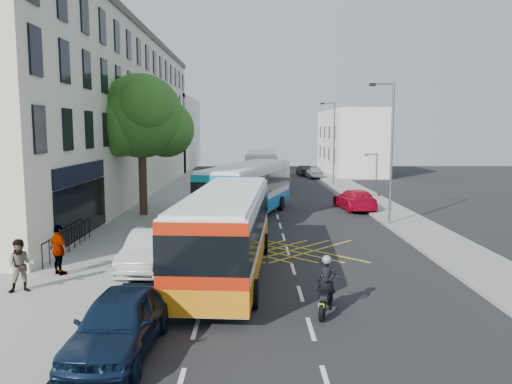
{
  "coord_description": "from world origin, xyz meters",
  "views": [
    {
      "loc": [
        -1.63,
        -16.25,
        5.48
      ],
      "look_at": [
        -1.41,
        10.13,
        2.2
      ],
      "focal_mm": 35.0,
      "sensor_mm": 36.0,
      "label": 1
    }
  ],
  "objects_px": {
    "bus_near": "(227,230)",
    "bus_mid": "(248,190)",
    "bus_far": "(261,168)",
    "distant_car_silver": "(314,172)",
    "red_hatchback": "(355,199)",
    "distant_car_grey": "(268,170)",
    "pedestrian_near": "(21,266)",
    "distant_car_dark": "(304,170)",
    "lamp_near": "(390,145)",
    "parked_car_silver": "(152,250)",
    "pedestrian_far": "(59,250)",
    "motorbike": "(326,286)",
    "street_tree": "(141,117)",
    "lamp_far": "(333,139)",
    "parked_car_blue": "(119,323)"
  },
  "relations": [
    {
      "from": "red_hatchback",
      "to": "distant_car_dark",
      "type": "distance_m",
      "value": 26.22
    },
    {
      "from": "bus_mid",
      "to": "motorbike",
      "type": "height_order",
      "value": "bus_mid"
    },
    {
      "from": "distant_car_dark",
      "to": "bus_near",
      "type": "bearing_deg",
      "value": 72.88
    },
    {
      "from": "bus_mid",
      "to": "parked_car_blue",
      "type": "height_order",
      "value": "bus_mid"
    },
    {
      "from": "lamp_near",
      "to": "motorbike",
      "type": "relative_size",
      "value": 4.1
    },
    {
      "from": "lamp_far",
      "to": "motorbike",
      "type": "height_order",
      "value": "lamp_far"
    },
    {
      "from": "distant_car_silver",
      "to": "distant_car_dark",
      "type": "xyz_separation_m",
      "value": [
        -0.8,
        3.28,
        -0.06
      ]
    },
    {
      "from": "distant_car_dark",
      "to": "pedestrian_near",
      "type": "distance_m",
      "value": 46.43
    },
    {
      "from": "distant_car_silver",
      "to": "pedestrian_near",
      "type": "relative_size",
      "value": 2.22
    },
    {
      "from": "distant_car_dark",
      "to": "distant_car_grey",
      "type": "bearing_deg",
      "value": -23.67
    },
    {
      "from": "distant_car_dark",
      "to": "lamp_near",
      "type": "bearing_deg",
      "value": 85.49
    },
    {
      "from": "street_tree",
      "to": "distant_car_dark",
      "type": "bearing_deg",
      "value": 65.59
    },
    {
      "from": "pedestrian_far",
      "to": "motorbike",
      "type": "bearing_deg",
      "value": -161.48
    },
    {
      "from": "lamp_far",
      "to": "bus_near",
      "type": "relative_size",
      "value": 0.7
    },
    {
      "from": "red_hatchback",
      "to": "pedestrian_near",
      "type": "bearing_deg",
      "value": 44.08
    },
    {
      "from": "parked_car_silver",
      "to": "pedestrian_near",
      "type": "height_order",
      "value": "pedestrian_near"
    },
    {
      "from": "parked_car_silver",
      "to": "distant_car_silver",
      "type": "bearing_deg",
      "value": 77.47
    },
    {
      "from": "lamp_far",
      "to": "red_hatchback",
      "type": "xyz_separation_m",
      "value": [
        -0.7,
        -14.14,
        -3.9
      ]
    },
    {
      "from": "distant_car_dark",
      "to": "bus_mid",
      "type": "bearing_deg",
      "value": 70.17
    },
    {
      "from": "pedestrian_near",
      "to": "pedestrian_far",
      "type": "distance_m",
      "value": 2.06
    },
    {
      "from": "bus_near",
      "to": "bus_far",
      "type": "height_order",
      "value": "bus_far"
    },
    {
      "from": "bus_mid",
      "to": "distant_car_silver",
      "type": "height_order",
      "value": "bus_mid"
    },
    {
      "from": "red_hatchback",
      "to": "distant_car_grey",
      "type": "relative_size",
      "value": 1.11
    },
    {
      "from": "bus_mid",
      "to": "pedestrian_far",
      "type": "bearing_deg",
      "value": -101.55
    },
    {
      "from": "lamp_near",
      "to": "red_hatchback",
      "type": "bearing_deg",
      "value": 96.77
    },
    {
      "from": "bus_far",
      "to": "red_hatchback",
      "type": "distance_m",
      "value": 15.77
    },
    {
      "from": "red_hatchback",
      "to": "pedestrian_far",
      "type": "height_order",
      "value": "pedestrian_far"
    },
    {
      "from": "street_tree",
      "to": "red_hatchback",
      "type": "relative_size",
      "value": 1.78
    },
    {
      "from": "pedestrian_near",
      "to": "pedestrian_far",
      "type": "relative_size",
      "value": 0.95
    },
    {
      "from": "red_hatchback",
      "to": "distant_car_silver",
      "type": "distance_m",
      "value": 22.93
    },
    {
      "from": "bus_mid",
      "to": "pedestrian_near",
      "type": "height_order",
      "value": "bus_mid"
    },
    {
      "from": "bus_near",
      "to": "lamp_near",
      "type": "bearing_deg",
      "value": 51.64
    },
    {
      "from": "bus_far",
      "to": "motorbike",
      "type": "xyz_separation_m",
      "value": [
        1.31,
        -34.11,
        -0.97
      ]
    },
    {
      "from": "bus_far",
      "to": "distant_car_silver",
      "type": "distance_m",
      "value": 10.57
    },
    {
      "from": "bus_near",
      "to": "bus_mid",
      "type": "distance_m",
      "value": 12.41
    },
    {
      "from": "lamp_near",
      "to": "bus_mid",
      "type": "relative_size",
      "value": 0.66
    },
    {
      "from": "motorbike",
      "to": "parked_car_silver",
      "type": "bearing_deg",
      "value": 159.78
    },
    {
      "from": "distant_car_silver",
      "to": "bus_near",
      "type": "bearing_deg",
      "value": 74.37
    },
    {
      "from": "bus_mid",
      "to": "pedestrian_near",
      "type": "xyz_separation_m",
      "value": [
        -7.39,
        -15.06,
        -0.72
      ]
    },
    {
      "from": "red_hatchback",
      "to": "parked_car_silver",
      "type": "bearing_deg",
      "value": 46.42
    },
    {
      "from": "bus_mid",
      "to": "distant_car_grey",
      "type": "bearing_deg",
      "value": 102.21
    },
    {
      "from": "bus_mid",
      "to": "red_hatchback",
      "type": "height_order",
      "value": "bus_mid"
    },
    {
      "from": "pedestrian_near",
      "to": "street_tree",
      "type": "bearing_deg",
      "value": 68.41
    },
    {
      "from": "street_tree",
      "to": "pedestrian_far",
      "type": "relative_size",
      "value": 4.69
    },
    {
      "from": "lamp_far",
      "to": "bus_far",
      "type": "height_order",
      "value": "lamp_far"
    },
    {
      "from": "parked_car_silver",
      "to": "lamp_far",
      "type": "bearing_deg",
      "value": 71.69
    },
    {
      "from": "parked_car_silver",
      "to": "distant_car_dark",
      "type": "bearing_deg",
      "value": 79.77
    },
    {
      "from": "bus_far",
      "to": "red_hatchback",
      "type": "height_order",
      "value": "bus_far"
    },
    {
      "from": "street_tree",
      "to": "parked_car_silver",
      "type": "height_order",
      "value": "street_tree"
    },
    {
      "from": "bus_near",
      "to": "bus_far",
      "type": "relative_size",
      "value": 0.94
    }
  ]
}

